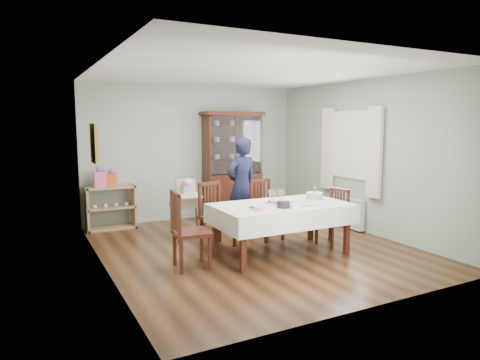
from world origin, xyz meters
TOP-DOWN VIEW (x-y plane):
  - floor at (0.00, 0.00)m, footprint 5.00×5.00m
  - room_shell at (0.00, 0.53)m, footprint 5.00×5.00m
  - dining_table at (0.19, -0.48)m, footprint 2.01×1.16m
  - china_cabinet at (0.75, 2.26)m, footprint 1.30×0.48m
  - sideboard at (-1.75, 2.28)m, footprint 0.90×0.38m
  - picture_frame at (-2.22, 0.80)m, footprint 0.04×0.48m
  - window at (2.22, 0.30)m, footprint 0.04×1.02m
  - curtain_left at (2.16, -0.32)m, footprint 0.07×0.30m
  - curtain_right at (2.16, 0.92)m, footprint 0.07×0.30m
  - radiator at (2.16, 0.30)m, footprint 0.10×0.80m
  - chair_far_left at (-0.48, 0.33)m, footprint 0.55×0.55m
  - chair_far_right at (0.45, 0.35)m, footprint 0.51×0.51m
  - chair_end_left at (-1.22, -0.43)m, footprint 0.51×0.51m
  - chair_end_right at (1.22, -0.40)m, footprint 0.46×0.46m
  - woman at (0.25, 0.90)m, footprint 0.69×0.52m
  - high_chair at (-0.70, 1.03)m, footprint 0.48×0.48m
  - champagne_tray at (0.15, -0.41)m, footprint 0.33×0.33m
  - birthday_cake at (0.86, -0.40)m, footprint 0.29×0.29m
  - plate_stack_dark at (0.07, -0.72)m, footprint 0.23×0.23m
  - plate_stack_white at (0.22, -0.80)m, footprint 0.23×0.23m
  - napkin_stack at (-0.32, -0.69)m, footprint 0.16×0.16m
  - cutlery at (-0.37, -0.54)m, footprint 0.13×0.17m
  - cake_knife at (0.45, -0.79)m, footprint 0.27×0.21m
  - gift_bag_pink at (-1.93, 2.26)m, footprint 0.22×0.16m
  - gift_bag_orange at (-1.72, 2.26)m, footprint 0.20×0.16m

SIDE VIEW (x-z plane):
  - floor at x=0.00m, z-range 0.00..0.00m
  - chair_end_right at x=1.22m, z-range -0.18..0.71m
  - chair_far_right at x=0.45m, z-range -0.20..0.79m
  - radiator at x=2.16m, z-range 0.02..0.57m
  - chair_far_left at x=-0.48m, z-range -0.20..0.81m
  - chair_end_left at x=-1.22m, z-range -0.21..0.84m
  - dining_table at x=0.19m, z-range 0.00..0.76m
  - sideboard at x=-1.75m, z-range 0.00..0.80m
  - high_chair at x=-0.70m, z-range -0.11..0.91m
  - cutlery at x=-0.37m, z-range 0.76..0.77m
  - cake_knife at x=0.45m, z-range 0.76..0.77m
  - napkin_stack at x=-0.32m, z-range 0.76..0.78m
  - plate_stack_white at x=0.22m, z-range 0.76..0.84m
  - plate_stack_dark at x=0.07m, z-range 0.76..0.85m
  - birthday_cake at x=0.86m, z-range 0.71..0.91m
  - champagne_tray at x=0.15m, z-range 0.72..0.92m
  - woman at x=0.25m, z-range 0.00..1.70m
  - gift_bag_orange at x=-1.72m, z-range 0.78..1.11m
  - gift_bag_pink at x=-1.93m, z-range 0.78..1.16m
  - china_cabinet at x=0.75m, z-range 0.04..2.21m
  - curtain_left at x=2.16m, z-range 0.67..2.23m
  - curtain_right at x=2.16m, z-range 0.67..2.23m
  - window at x=2.22m, z-range 0.94..2.16m
  - picture_frame at x=-2.22m, z-range 1.36..1.94m
  - room_shell at x=0.00m, z-range -0.80..4.20m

